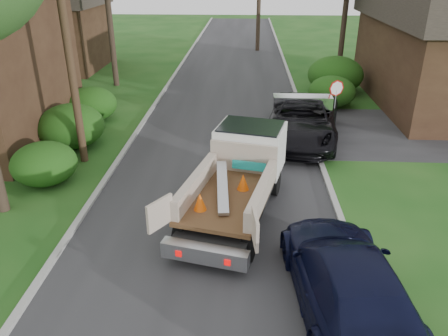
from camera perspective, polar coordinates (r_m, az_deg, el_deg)
ground at (r=13.24m, az=-2.04°, el=-8.46°), size 120.00×120.00×0.00m
road at (r=22.23m, az=0.11°, el=6.00°), size 8.00×90.00×0.02m
curb_left at (r=22.78m, az=-10.31°, el=6.21°), size 0.20×90.00×0.12m
curb_right at (r=22.40m, az=10.70°, el=5.86°), size 0.20×90.00×0.12m
stop_sign at (r=21.14m, az=14.39°, el=9.22°), size 0.71×0.32×2.48m
utility_pole at (r=17.35m, az=-20.00°, el=16.66°), size 2.42×1.25×10.00m
house_left_far at (r=36.27m, az=-21.68°, el=16.82°), size 7.56×7.56×6.00m
hedge_left_a at (r=17.04m, az=-22.44°, el=0.54°), size 2.34×2.34×1.53m
hedge_left_b at (r=20.07m, az=-19.37°, el=5.19°), size 2.86×2.86×1.87m
hedge_left_c at (r=23.30m, az=-17.00°, el=7.99°), size 2.60×2.60×1.70m
hedge_right_a at (r=25.28m, az=13.91°, el=9.66°), size 2.60×2.60×1.70m
hedge_right_b at (r=28.21m, az=14.34°, el=11.74°), size 3.38×3.38×2.21m
flatbed_truck at (r=14.26m, az=2.37°, el=0.06°), size 3.93×6.60×2.35m
black_pickup at (r=20.08m, az=10.19°, el=6.25°), size 4.19×7.12×1.86m
navy_suv at (r=10.56m, az=15.79°, el=-13.95°), size 2.86×5.94×1.67m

